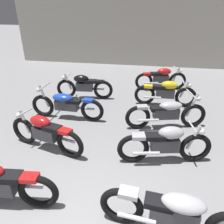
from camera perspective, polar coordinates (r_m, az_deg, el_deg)
back_wall at (r=11.88m, az=6.20°, el=20.58°), size 12.71×0.24×3.60m
motorcycle_left_row_1 at (r=5.12m, az=-17.07°, el=-5.08°), size 1.93×0.68×0.88m
motorcycle_left_row_2 at (r=6.36m, az=-11.84°, el=1.97°), size 2.17×0.68×0.97m
motorcycle_left_row_3 at (r=7.67m, az=-7.27°, el=6.76°), size 1.97×0.51×0.88m
motorcycle_right_row_0 at (r=3.45m, az=16.13°, el=-23.83°), size 2.17×0.68×0.97m
motorcycle_right_row_1 at (r=4.67m, az=13.74°, el=-7.97°), size 1.95×0.63×0.88m
motorcycle_right_row_2 at (r=5.94m, az=14.06°, el=-0.16°), size 2.13×0.83×0.97m
motorcycle_right_row_3 at (r=7.25m, az=13.80°, el=4.97°), size 1.97×0.48×0.88m
motorcycle_right_row_4 at (r=8.63m, az=12.71°, el=8.60°), size 1.95×0.66×0.88m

